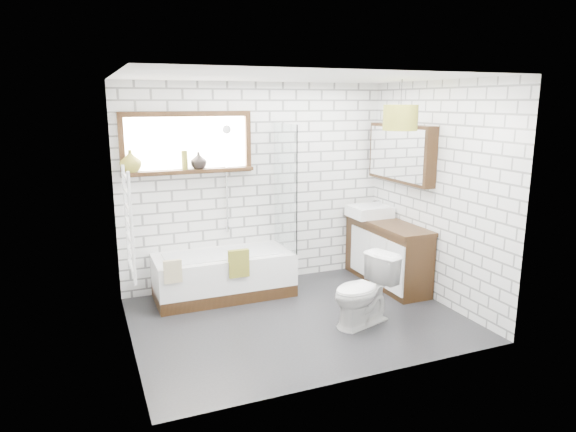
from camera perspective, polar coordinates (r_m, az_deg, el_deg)
name	(u,v)px	position (r m, az deg, el deg)	size (l,w,h in m)	color
floor	(298,319)	(5.59, 1.10, -11.39)	(3.40, 2.60, 0.01)	black
ceiling	(299,76)	(5.11, 1.23, 15.25)	(3.40, 2.60, 0.01)	white
wall_back	(257,185)	(6.41, -3.48, 3.44)	(3.40, 0.01, 2.50)	white
wall_front	(364,234)	(4.08, 8.47, -2.02)	(3.40, 0.01, 2.50)	white
wall_left	(123,218)	(4.81, -17.83, -0.25)	(0.01, 2.60, 2.50)	white
wall_right	(436,193)	(6.08, 16.09, 2.46)	(0.01, 2.60, 2.50)	white
window	(188,143)	(6.08, -11.09, 7.95)	(1.52, 0.16, 0.68)	black
towel_radiator	(129,223)	(4.82, -17.26, -0.78)	(0.06, 0.52, 1.00)	white
mirror_cabinet	(401,153)	(6.46, 12.42, 6.82)	(0.16, 1.20, 0.70)	black
shower_riser	(227,180)	(6.24, -6.85, 4.04)	(0.02, 0.02, 1.30)	silver
bathtub	(224,275)	(6.16, -7.13, -6.52)	(1.61, 0.71, 0.52)	white
shower_screen	(285,187)	(6.15, -0.33, 3.26)	(0.02, 0.72, 1.50)	white
towel_green	(239,263)	(5.78, -5.49, -5.27)	(0.23, 0.06, 0.32)	olive
towel_beige	(173,271)	(5.63, -12.69, -6.03)	(0.19, 0.05, 0.25)	tan
vanity	(387,253)	(6.60, 10.91, -4.05)	(0.45, 1.40, 0.80)	black
basin	(370,211)	(6.74, 9.05, 0.52)	(0.50, 0.44, 0.15)	white
tap	(380,206)	(6.81, 10.21, 1.07)	(0.03, 0.03, 0.15)	silver
toilet	(364,291)	(5.39, 8.40, -8.24)	(0.71, 0.41, 0.73)	white
vase_olive	(131,163)	(5.98, -17.09, 5.67)	(0.24, 0.24, 0.25)	olive
vase_dark	(199,162)	(6.10, -9.89, 5.92)	(0.19, 0.19, 0.20)	black
bottle	(185,162)	(6.06, -11.40, 5.92)	(0.07, 0.07, 0.22)	olive
pendant	(400,118)	(5.72, 12.38, 10.63)	(0.37, 0.37, 0.27)	olive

